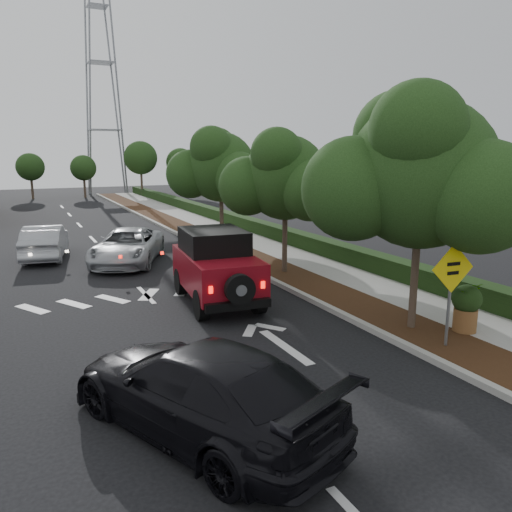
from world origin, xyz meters
TOP-DOWN VIEW (x-y plane):
  - ground at (0.00, 0.00)m, footprint 120.00×120.00m
  - curb at (4.60, 12.00)m, footprint 0.20×70.00m
  - planting_strip at (5.60, 12.00)m, footprint 1.80×70.00m
  - sidewalk at (7.50, 12.00)m, footprint 2.00×70.00m
  - hedge at (8.90, 12.00)m, footprint 0.80×70.00m
  - transmission_tower at (6.00, 48.00)m, footprint 7.00×4.00m
  - street_tree_near at (5.60, -0.50)m, footprint 3.80×3.80m
  - street_tree_mid at (5.60, 6.50)m, footprint 3.20×3.20m
  - street_tree_far at (5.60, 13.00)m, footprint 3.40×3.40m
  - red_jeep at (1.86, 4.34)m, footprint 2.39×4.65m
  - silver_suv_ahead at (0.50, 11.17)m, footprint 4.42×5.82m
  - black_suv_oncoming at (-1.16, -2.65)m, footprint 4.11×5.84m
  - silver_sedan_oncoming at (-2.61, 13.82)m, footprint 2.39×4.78m
  - speed_hump_sign at (5.40, -1.91)m, footprint 1.18×0.15m
  - terracotta_planter at (6.60, -1.37)m, footprint 0.75×0.75m

SIDE VIEW (x-z plane):
  - ground at x=0.00m, z-range 0.00..0.00m
  - transmission_tower at x=6.00m, z-range -14.00..14.00m
  - street_tree_near at x=5.60m, z-range -2.96..2.96m
  - street_tree_mid at x=5.60m, z-range -2.66..2.66m
  - street_tree_far at x=5.60m, z-range -2.81..2.81m
  - planting_strip at x=5.60m, z-range 0.00..0.12m
  - sidewalk at x=7.50m, z-range 0.00..0.12m
  - curb at x=4.60m, z-range 0.00..0.15m
  - hedge at x=8.90m, z-range 0.00..0.80m
  - silver_suv_ahead at x=0.50m, z-range 0.00..1.47m
  - silver_sedan_oncoming at x=-2.61m, z-range 0.00..1.51m
  - black_suv_oncoming at x=-1.16m, z-range 0.00..1.57m
  - terracotta_planter at x=6.60m, z-range 0.23..1.54m
  - red_jeep at x=1.86m, z-range 0.02..2.33m
  - speed_hump_sign at x=5.40m, z-range 0.48..2.99m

